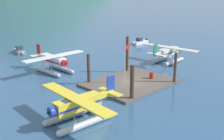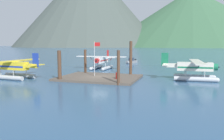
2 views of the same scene
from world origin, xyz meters
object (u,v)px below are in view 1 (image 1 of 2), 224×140
object	(u,v)px
seaplane_white_bow_left	(54,62)
fuel_drum	(151,75)
flagpole	(125,59)
seaplane_cream_stbd_fwd	(168,53)
boat_grey_open_north	(20,51)
boat_white_open_east	(140,42)
seaplane_yellow_port_aft	(77,107)

from	to	relation	value
seaplane_white_bow_left	fuel_drum	bearing A→B (deg)	-60.59
flagpole	seaplane_cream_stbd_fwd	bearing A→B (deg)	10.66
boat_grey_open_north	boat_white_open_east	xyz separation A→B (m)	(24.83, -10.86, 0.00)
flagpole	fuel_drum	distance (m)	5.07
fuel_drum	seaplane_white_bow_left	bearing A→B (deg)	119.41
flagpole	seaplane_white_bow_left	distance (m)	12.34
seaplane_cream_stbd_fwd	seaplane_white_bow_left	bearing A→B (deg)	152.90
flagpole	boat_white_open_east	bearing A→B (deg)	35.47
flagpole	fuel_drum	world-z (taller)	flagpole
seaplane_white_bow_left	seaplane_yellow_port_aft	world-z (taller)	same
fuel_drum	seaplane_cream_stbd_fwd	distance (m)	11.04
boat_grey_open_north	seaplane_yellow_port_aft	bearing A→B (deg)	-108.10
seaplane_white_bow_left	boat_white_open_east	distance (m)	27.92
seaplane_cream_stbd_fwd	seaplane_yellow_port_aft	bearing A→B (deg)	-164.93
seaplane_white_bow_left	seaplane_cream_stbd_fwd	distance (m)	19.77
flagpole	seaplane_white_bow_left	xyz separation A→B (m)	(-3.45, 11.67, -2.03)
seaplane_yellow_port_aft	boat_white_open_east	size ratio (longest dim) A/B	2.14
flagpole	seaplane_cream_stbd_fwd	size ratio (longest dim) A/B	0.50
fuel_drum	boat_grey_open_north	size ratio (longest dim) A/B	0.18
seaplane_yellow_port_aft	flagpole	bearing A→B (deg)	20.29
seaplane_white_bow_left	seaplane_yellow_port_aft	size ratio (longest dim) A/B	0.99
seaplane_cream_stbd_fwd	boat_white_open_east	size ratio (longest dim) A/B	2.14
seaplane_yellow_port_aft	boat_grey_open_north	distance (m)	33.81
seaplane_cream_stbd_fwd	fuel_drum	bearing A→B (deg)	-158.14
seaplane_cream_stbd_fwd	boat_grey_open_north	bearing A→B (deg)	120.80
flagpole	seaplane_white_bow_left	size ratio (longest dim) A/B	0.50
seaplane_yellow_port_aft	boat_white_open_east	distance (m)	41.24
fuel_drum	seaplane_yellow_port_aft	xyz separation A→B (m)	(-15.33, -2.78, 0.84)
seaplane_white_bow_left	seaplane_yellow_port_aft	bearing A→B (deg)	-116.58
seaplane_yellow_port_aft	seaplane_cream_stbd_fwd	size ratio (longest dim) A/B	1.00
seaplane_white_bow_left	boat_grey_open_north	bearing A→B (deg)	81.07
seaplane_white_bow_left	boat_grey_open_north	xyz separation A→B (m)	(2.55, 16.24, -1.09)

